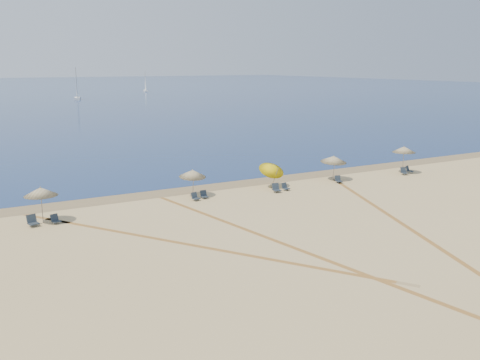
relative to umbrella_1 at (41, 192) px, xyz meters
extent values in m
plane|color=tan|center=(14.90, -19.92, -2.12)|extent=(160.00, 160.00, 0.00)
plane|color=#0C2151|center=(14.90, 205.08, -2.12)|extent=(500.00, 500.00, 0.00)
plane|color=olive|center=(14.90, 4.08, -2.12)|extent=(500.00, 500.00, 0.00)
cylinder|color=gray|center=(0.00, 0.00, -0.99)|extent=(0.05, 0.05, 2.28)
cone|color=beige|center=(0.00, 0.00, 0.00)|extent=(2.16, 2.16, 0.55)
sphere|color=gray|center=(0.00, 0.00, 0.30)|extent=(0.08, 0.08, 0.08)
cylinder|color=gray|center=(11.51, 1.57, -1.11)|extent=(0.05, 0.25, 2.04)
cone|color=beige|center=(11.51, 1.65, -0.24)|extent=(2.11, 2.15, 0.76)
sphere|color=gray|center=(11.51, 1.65, 0.06)|extent=(0.08, 0.08, 0.08)
cylinder|color=gray|center=(18.67, 0.89, -1.20)|extent=(0.05, 1.04, 1.86)
cone|color=#E0C10A|center=(18.67, 1.31, -0.42)|extent=(2.15, 2.16, 1.51)
sphere|color=gray|center=(18.67, 1.31, -0.12)|extent=(0.08, 0.08, 0.08)
cylinder|color=gray|center=(25.07, 1.06, -1.08)|extent=(0.05, 0.25, 2.09)
cone|color=beige|center=(25.07, 1.14, -0.18)|extent=(2.34, 2.38, 0.77)
sphere|color=gray|center=(25.07, 1.14, 0.12)|extent=(0.08, 0.08, 0.08)
cylinder|color=gray|center=(32.91, 0.40, -0.89)|extent=(0.05, 0.05, 2.46)
cone|color=beige|center=(32.91, 0.40, 0.19)|extent=(2.21, 2.21, 0.55)
sphere|color=gray|center=(32.91, 0.40, 0.49)|extent=(0.08, 0.08, 0.08)
cube|color=#1C242E|center=(-0.67, -0.57, -1.92)|extent=(0.74, 0.74, 0.06)
cube|color=#1C242E|center=(-0.74, -0.27, -1.65)|extent=(0.65, 0.36, 0.55)
cylinder|color=#A5A5AD|center=(-0.91, -0.85, -2.02)|extent=(0.03, 0.03, 0.20)
cylinder|color=#A5A5AD|center=(-0.43, -0.74, -2.02)|extent=(0.03, 0.03, 0.20)
cube|color=#1C242E|center=(0.72, -0.64, -1.96)|extent=(0.63, 0.63, 0.05)
cube|color=#1C242E|center=(0.65, -0.40, -1.74)|extent=(0.54, 0.32, 0.45)
cylinder|color=#A5A5AD|center=(0.53, -0.88, -2.04)|extent=(0.02, 0.02, 0.17)
cylinder|color=#A5A5AD|center=(0.92, -0.76, -2.04)|extent=(0.02, 0.02, 0.17)
cube|color=#1C242E|center=(11.23, 0.41, -1.96)|extent=(0.61, 0.61, 0.05)
cube|color=#1C242E|center=(11.18, 0.65, -1.73)|extent=(0.54, 0.29, 0.46)
cylinder|color=#A5A5AD|center=(11.03, 0.18, -2.04)|extent=(0.02, 0.02, 0.17)
cylinder|color=#A5A5AD|center=(11.43, 0.27, -2.04)|extent=(0.02, 0.02, 0.17)
cube|color=#1C242E|center=(12.07, 0.67, -1.96)|extent=(0.52, 0.52, 0.05)
cube|color=#1C242E|center=(12.08, 0.92, -1.73)|extent=(0.51, 0.20, 0.45)
cylinder|color=#A5A5AD|center=(11.87, 0.49, -2.04)|extent=(0.02, 0.02, 0.17)
cylinder|color=#A5A5AD|center=(12.28, 0.48, -2.04)|extent=(0.02, 0.02, 0.17)
cube|color=#1C242E|center=(18.09, -0.36, -1.93)|extent=(0.67, 0.67, 0.05)
cube|color=#1C242E|center=(18.14, -0.07, -1.67)|extent=(0.62, 0.30, 0.53)
cylinder|color=#A5A5AD|center=(17.86, -0.54, -2.03)|extent=(0.03, 0.03, 0.19)
cylinder|color=#A5A5AD|center=(18.33, -0.61, -2.03)|extent=(0.03, 0.03, 0.19)
cube|color=#1C242E|center=(19.15, -0.15, -1.96)|extent=(0.58, 0.58, 0.05)
cube|color=#1C242E|center=(19.11, 0.10, -1.73)|extent=(0.53, 0.26, 0.46)
cylinder|color=#A5A5AD|center=(18.95, -0.37, -2.04)|extent=(0.02, 0.02, 0.17)
cylinder|color=#A5A5AD|center=(19.36, -0.31, -2.04)|extent=(0.02, 0.02, 0.17)
cube|color=#1C242E|center=(24.78, -0.07, -1.95)|extent=(0.60, 0.60, 0.05)
cube|color=#1C242E|center=(24.82, 0.18, -1.72)|extent=(0.55, 0.27, 0.47)
cylinder|color=#A5A5AD|center=(24.57, -0.24, -2.04)|extent=(0.02, 0.02, 0.17)
cylinder|color=#A5A5AD|center=(24.99, -0.30, -2.04)|extent=(0.02, 0.02, 0.17)
cube|color=#1C242E|center=(32.50, -0.30, -1.94)|extent=(0.68, 0.68, 0.05)
cube|color=#1C242E|center=(32.56, -0.03, -1.69)|extent=(0.60, 0.33, 0.51)
cylinder|color=#A5A5AD|center=(32.27, -0.46, -2.03)|extent=(0.02, 0.02, 0.19)
cylinder|color=#A5A5AD|center=(32.72, -0.55, -2.03)|extent=(0.02, 0.02, 0.19)
cube|color=#1C242E|center=(33.61, 0.10, -1.94)|extent=(0.75, 0.75, 0.05)
cube|color=#1C242E|center=(33.50, 0.35, -1.69)|extent=(0.60, 0.42, 0.50)
cylinder|color=#A5A5AD|center=(33.40, -0.20, -2.03)|extent=(0.02, 0.02, 0.18)
cylinder|color=#A5A5AD|center=(33.82, -0.01, -2.03)|extent=(0.02, 0.02, 0.18)
cube|color=white|center=(60.94, 159.07, -1.84)|extent=(2.24, 5.11, 0.54)
cylinder|color=gray|center=(60.94, 159.07, 1.66)|extent=(0.11, 0.11, 7.21)
cube|color=white|center=(28.39, 125.04, -1.77)|extent=(3.11, 6.49, 0.69)
cylinder|color=gray|center=(28.39, 125.04, 2.68)|extent=(0.14, 0.14, 9.15)
plane|color=tan|center=(11.60, -10.74, -2.12)|extent=(32.50, 32.50, 0.00)
plane|color=tan|center=(11.40, -9.66, -2.12)|extent=(32.50, 32.50, 0.00)
plane|color=tan|center=(20.57, -11.93, -2.12)|extent=(35.86, 35.86, 0.00)
plane|color=tan|center=(20.94, -10.90, -2.12)|extent=(35.86, 35.86, 0.00)
plane|color=tan|center=(6.15, -7.70, -2.12)|extent=(38.89, 38.89, 0.00)
plane|color=tan|center=(5.53, -6.79, -2.12)|extent=(38.89, 38.89, 0.00)
camera|label=1|loc=(-4.51, -35.40, 8.14)|focal=39.24mm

